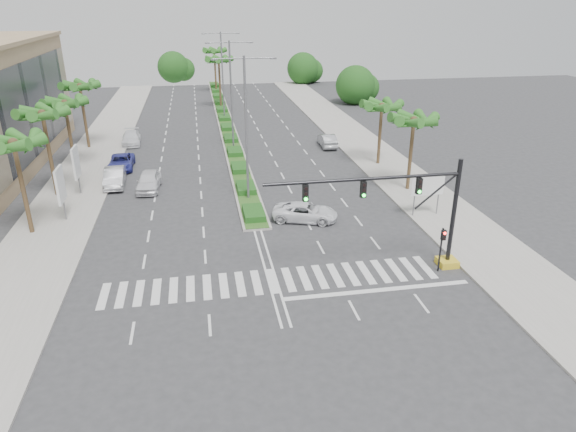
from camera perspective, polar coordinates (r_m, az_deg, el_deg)
name	(u,v)px	position (r m, az deg, el deg)	size (l,w,h in m)	color
ground	(273,281)	(31.89, -1.72, -7.23)	(160.00, 160.00, 0.00)	#333335
footpath_right	(391,169)	(53.44, 11.37, 5.14)	(6.00, 120.00, 0.15)	gray
footpath_left	(77,187)	(51.16, -22.36, 3.02)	(6.00, 120.00, 0.15)	gray
median	(225,121)	(74.12, -7.00, 10.40)	(2.20, 75.00, 0.20)	gray
median_grass	(225,121)	(74.09, -7.00, 10.49)	(1.80, 75.00, 0.04)	#274F1B
signal_gantry	(420,219)	(32.81, 14.43, -0.33)	(12.60, 1.20, 7.20)	gold
pedestrian_signal	(442,243)	(33.38, 16.74, -2.85)	(0.28, 0.36, 3.00)	black
direction_sign	(428,187)	(41.62, 15.25, 3.09)	(2.70, 0.11, 3.40)	slate
billboard_near	(60,185)	(42.73, -23.97, 3.12)	(0.18, 2.10, 4.35)	slate
billboard_far	(76,163)	(48.30, -22.49, 5.51)	(0.18, 2.10, 4.35)	slate
palm_left_near	(14,146)	(40.44, -28.17, 6.89)	(4.57, 4.68, 7.55)	brown
palm_left_mid	(43,116)	(47.84, -25.60, 9.97)	(4.57, 4.68, 7.95)	brown
palm_left_far	(65,105)	(55.57, -23.54, 11.23)	(4.57, 4.68, 7.35)	brown
palm_left_end	(80,88)	(63.22, -22.11, 13.03)	(4.57, 4.68, 7.75)	brown
palm_right_near	(414,122)	(46.26, 13.79, 10.06)	(4.57, 4.68, 7.05)	brown
palm_right_far	(382,108)	(53.57, 10.38, 11.72)	(4.57, 4.68, 6.75)	brown
palm_median_a	(219,62)	(82.85, -7.70, 16.64)	(4.57, 4.68, 8.05)	brown
palm_median_b	(214,52)	(97.76, -8.19, 17.56)	(4.57, 4.68, 8.05)	brown
streetlight_near	(246,122)	(42.48, -4.69, 10.36)	(5.10, 0.25, 12.00)	slate
streetlight_mid	(231,90)	(58.15, -6.34, 13.71)	(5.10, 0.25, 12.00)	slate
streetlight_far	(222,72)	(73.96, -7.30, 15.64)	(5.10, 0.25, 12.00)	slate
car_parked_a	(149,181)	(48.23, -15.22, 3.77)	(1.95, 4.86, 1.65)	silver
car_parked_b	(115,177)	(50.22, -18.72, 4.11)	(1.75, 5.01, 1.65)	silver
car_parked_c	(121,162)	(55.19, -18.03, 5.71)	(2.36, 5.11, 1.42)	#323699
car_parked_d	(131,138)	(64.67, -17.03, 8.30)	(2.07, 5.09, 1.48)	white
car_crossing	(305,212)	(40.02, 1.93, 0.43)	(2.33, 5.05, 1.40)	white
car_right	(327,140)	(60.88, 4.39, 8.38)	(1.61, 4.62, 1.52)	#AFB0B4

